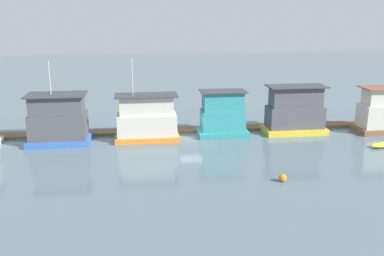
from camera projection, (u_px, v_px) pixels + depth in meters
ground_plane at (191, 138)px, 47.89m from camera, size 200.00×200.00×0.00m
dock_walkway at (188, 129)px, 50.66m from camera, size 59.60×2.05×0.30m
houseboat_blue at (58, 121)px, 45.33m from camera, size 6.48×4.18×8.76m
houseboat_orange at (147, 120)px, 46.60m from camera, size 6.94×3.42×8.92m
houseboat_teal at (223, 116)px, 48.27m from camera, size 5.69×3.47×5.15m
houseboat_yellow at (295, 112)px, 49.32m from camera, size 7.12×3.54×5.51m
houseboat_brown at (380, 112)px, 49.72m from camera, size 5.47×3.69×7.39m
dinghy_yellow at (382, 145)px, 44.46m from camera, size 2.94×1.58×0.50m
buoy_orange at (283, 178)px, 35.46m from camera, size 0.66×0.66×0.66m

